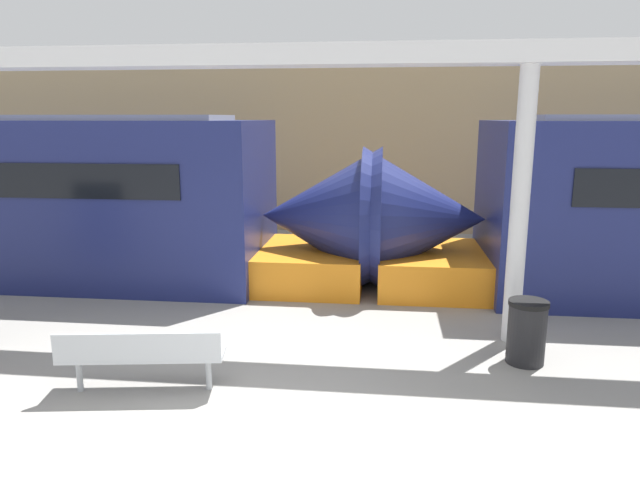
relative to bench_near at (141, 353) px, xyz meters
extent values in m
plane|color=gray|center=(1.36, -0.86, -0.49)|extent=(60.00, 60.00, 0.00)
cube|color=tan|center=(1.36, 10.05, 2.01)|extent=(56.00, 0.20, 5.00)
cone|color=navy|center=(3.47, 4.75, 0.82)|extent=(2.27, 2.63, 2.63)
cube|color=orange|center=(3.69, 4.75, -0.14)|extent=(2.05, 2.46, 0.70)
cone|color=navy|center=(1.56, 4.75, 0.82)|extent=(2.27, 2.63, 2.63)
cube|color=orange|center=(1.34, 4.75, -0.14)|extent=(2.05, 2.46, 0.70)
cube|color=#ADB2B7|center=(-0.01, 0.07, -0.05)|extent=(1.93, 0.71, 0.04)
cube|color=#ADB2B7|center=(0.02, -0.12, 0.13)|extent=(1.87, 0.31, 0.32)
cylinder|color=#ADB2B7|center=(-0.76, -0.04, -0.28)|extent=(0.07, 0.07, 0.42)
cylinder|color=#ADB2B7|center=(0.73, 0.18, -0.28)|extent=(0.07, 0.07, 0.42)
cylinder|color=black|center=(4.63, 1.39, -0.10)|extent=(0.49, 0.49, 0.79)
cylinder|color=black|center=(4.63, 1.39, 0.32)|extent=(0.51, 0.51, 0.06)
cylinder|color=silver|center=(4.60, 2.16, 1.42)|extent=(0.25, 0.25, 3.84)
cube|color=silver|center=(4.60, 2.16, 3.48)|extent=(28.00, 0.60, 0.28)
camera|label=1|loc=(2.75, -5.86, 2.66)|focal=32.00mm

